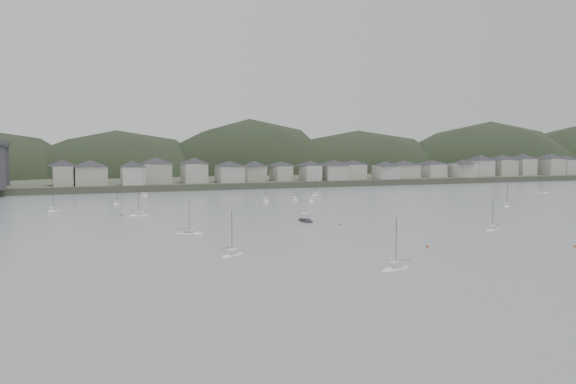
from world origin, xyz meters
name	(u,v)px	position (x,y,z in m)	size (l,w,h in m)	color
ground	(418,246)	(0.00, 0.00, 0.00)	(900.00, 900.00, 0.00)	slate
far_shore_land	(165,175)	(0.00, 295.00, 1.50)	(900.00, 250.00, 3.00)	#383D2D
forested_ridge	(181,197)	(4.83, 269.40, -11.28)	(851.55, 103.94, 102.57)	black
waterfront_town	(303,169)	(50.59, 183.34, 8.66)	(451.48, 28.46, 12.92)	#A5A397
sailboat_lead	(293,200)	(15.25, 108.91, 0.18)	(3.29, 7.74, 10.28)	silver
moored_fleet	(274,218)	(-11.22, 56.85, 0.18)	(250.27, 174.91, 12.55)	silver
motor_launch_far	(306,220)	(-5.51, 47.50, 0.29)	(2.96, 8.10, 3.93)	black
mooring_buoys	(318,217)	(1.11, 53.57, 0.15)	(184.99, 145.45, 0.70)	#AC5F39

